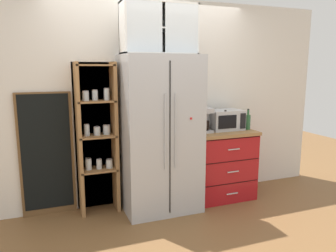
{
  "coord_description": "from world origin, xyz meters",
  "views": [
    {
      "loc": [
        -1.24,
        -3.5,
        1.7
      ],
      "look_at": [
        0.1,
        0.03,
        1.02
      ],
      "focal_mm": 34.25,
      "sensor_mm": 36.0,
      "label": 1
    }
  ],
  "objects_px": {
    "coffee_maker": "(204,120)",
    "bottle_amber": "(225,122)",
    "mug_navy": "(224,128)",
    "refrigerator": "(160,134)",
    "bottle_green": "(248,120)",
    "chalkboard_menu": "(47,154)",
    "microwave": "(225,120)"
  },
  "relations": [
    {
      "from": "coffee_maker",
      "to": "bottle_amber",
      "type": "relative_size",
      "value": 1.14
    },
    {
      "from": "coffee_maker",
      "to": "mug_navy",
      "type": "relative_size",
      "value": 2.53
    },
    {
      "from": "refrigerator",
      "to": "mug_navy",
      "type": "height_order",
      "value": "refrigerator"
    },
    {
      "from": "bottle_green",
      "to": "chalkboard_menu",
      "type": "bearing_deg",
      "value": 172.98
    },
    {
      "from": "microwave",
      "to": "chalkboard_menu",
      "type": "relative_size",
      "value": 0.3
    },
    {
      "from": "refrigerator",
      "to": "microwave",
      "type": "xyz_separation_m",
      "value": [
        0.94,
        0.1,
        0.11
      ]
    },
    {
      "from": "refrigerator",
      "to": "bottle_green",
      "type": "xyz_separation_m",
      "value": [
        1.22,
        -0.01,
        0.1
      ]
    },
    {
      "from": "microwave",
      "to": "mug_navy",
      "type": "distance_m",
      "value": 0.14
    },
    {
      "from": "microwave",
      "to": "mug_navy",
      "type": "relative_size",
      "value": 3.59
    },
    {
      "from": "chalkboard_menu",
      "to": "coffee_maker",
      "type": "bearing_deg",
      "value": -7.45
    },
    {
      "from": "bottle_amber",
      "to": "refrigerator",
      "type": "bearing_deg",
      "value": 179.38
    },
    {
      "from": "bottle_green",
      "to": "mug_navy",
      "type": "bearing_deg",
      "value": 177.18
    },
    {
      "from": "refrigerator",
      "to": "mug_navy",
      "type": "distance_m",
      "value": 0.88
    },
    {
      "from": "bottle_green",
      "to": "chalkboard_menu",
      "type": "height_order",
      "value": "chalkboard_menu"
    },
    {
      "from": "refrigerator",
      "to": "chalkboard_menu",
      "type": "distance_m",
      "value": 1.33
    },
    {
      "from": "microwave",
      "to": "chalkboard_menu",
      "type": "height_order",
      "value": "chalkboard_menu"
    },
    {
      "from": "bottle_green",
      "to": "refrigerator",
      "type": "bearing_deg",
      "value": 179.64
    },
    {
      "from": "refrigerator",
      "to": "coffee_maker",
      "type": "bearing_deg",
      "value": 5.17
    },
    {
      "from": "bottle_amber",
      "to": "chalkboard_menu",
      "type": "relative_size",
      "value": 0.19
    },
    {
      "from": "refrigerator",
      "to": "bottle_amber",
      "type": "bearing_deg",
      "value": -0.62
    },
    {
      "from": "microwave",
      "to": "mug_navy",
      "type": "xyz_separation_m",
      "value": [
        -0.06,
        -0.09,
        -0.09
      ]
    },
    {
      "from": "microwave",
      "to": "coffee_maker",
      "type": "height_order",
      "value": "coffee_maker"
    },
    {
      "from": "chalkboard_menu",
      "to": "bottle_amber",
      "type": "bearing_deg",
      "value": -8.17
    },
    {
      "from": "bottle_green",
      "to": "chalkboard_menu",
      "type": "xyz_separation_m",
      "value": [
        -2.5,
        0.31,
        -0.3
      ]
    },
    {
      "from": "coffee_maker",
      "to": "bottle_green",
      "type": "bearing_deg",
      "value": -5.72
    },
    {
      "from": "refrigerator",
      "to": "bottle_amber",
      "type": "relative_size",
      "value": 6.8
    },
    {
      "from": "microwave",
      "to": "bottle_green",
      "type": "xyz_separation_m",
      "value": [
        0.28,
        -0.1,
        -0.01
      ]
    },
    {
      "from": "refrigerator",
      "to": "mug_navy",
      "type": "xyz_separation_m",
      "value": [
        0.88,
        0.01,
        0.02
      ]
    },
    {
      "from": "coffee_maker",
      "to": "mug_navy",
      "type": "xyz_separation_m",
      "value": [
        0.28,
        -0.05,
        -0.11
      ]
    },
    {
      "from": "microwave",
      "to": "chalkboard_menu",
      "type": "bearing_deg",
      "value": 174.75
    },
    {
      "from": "refrigerator",
      "to": "bottle_green",
      "type": "height_order",
      "value": "refrigerator"
    },
    {
      "from": "refrigerator",
      "to": "coffee_maker",
      "type": "height_order",
      "value": "refrigerator"
    }
  ]
}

